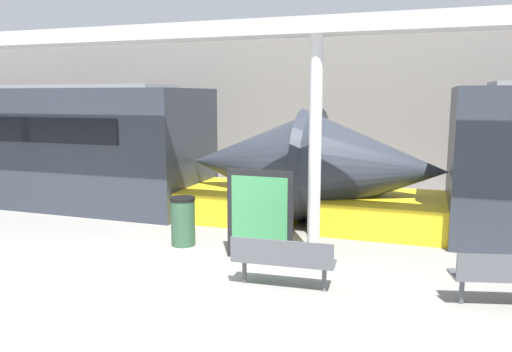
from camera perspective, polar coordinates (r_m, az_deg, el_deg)
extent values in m
plane|color=gray|center=(7.61, -9.86, -13.57)|extent=(60.00, 60.00, 0.00)
cube|color=gray|center=(16.08, 6.63, 7.62)|extent=(56.00, 0.20, 5.00)
cone|color=#2D333D|center=(11.37, 13.14, 0.82)|extent=(3.20, 2.63, 2.63)
cube|color=yellow|center=(11.52, 14.47, -4.02)|extent=(2.88, 2.46, 0.70)
cone|color=#2D333D|center=(11.96, -0.11, 1.47)|extent=(3.20, 2.63, 2.63)
cube|color=yellow|center=(12.23, -1.45, -2.97)|extent=(2.88, 2.46, 0.70)
cube|color=#4C4F54|center=(7.78, 3.18, -9.61)|extent=(1.60, 0.54, 0.04)
cube|color=#4C4F54|center=(7.53, 2.86, -8.66)|extent=(1.57, 0.13, 0.36)
cylinder|color=#4C4F54|center=(8.00, -1.33, -10.73)|extent=(0.07, 0.07, 0.40)
cylinder|color=#4C4F54|center=(7.75, 7.81, -11.48)|extent=(0.07, 0.07, 0.40)
cube|color=#4C4F54|center=(7.96, 26.96, -10.18)|extent=(1.64, 0.82, 0.04)
cylinder|color=#4C4F54|center=(7.82, 22.44, -11.94)|extent=(0.07, 0.07, 0.40)
cylinder|color=#2D5138|center=(9.96, -8.34, -5.30)|extent=(0.47, 0.47, 0.90)
cylinder|color=black|center=(9.85, -8.41, -2.60)|extent=(0.50, 0.50, 0.06)
cube|color=black|center=(8.89, 0.43, -4.52)|extent=(1.22, 0.06, 1.64)
cube|color=#38844C|center=(8.84, 0.35, -4.06)|extent=(1.04, 0.01, 1.24)
cylinder|color=silver|center=(8.81, 6.75, 2.89)|extent=(0.22, 0.22, 3.94)
cube|color=#B7B7BC|center=(8.83, 7.02, 16.62)|extent=(28.00, 0.60, 0.28)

